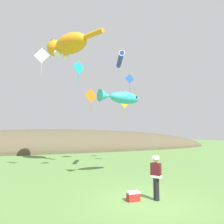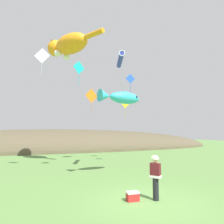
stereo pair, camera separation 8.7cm
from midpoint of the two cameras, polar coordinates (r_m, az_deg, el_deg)
ground_plane at (r=8.89m, az=10.41°, el=-23.70°), size 120.00×120.00×0.00m
distant_hill_ridge at (r=35.17m, az=-13.98°, el=-10.30°), size 59.77×15.80×6.73m
festival_attendant at (r=8.78m, az=12.61°, el=-17.44°), size 0.46×0.49×1.77m
kite_spool at (r=9.34m, az=6.68°, el=-22.16°), size 0.17×0.23×0.23m
picnic_cooler at (r=8.76m, az=6.22°, el=-22.80°), size 0.51×0.36×0.36m
kite_giant_cat at (r=19.62m, az=-12.38°, el=18.10°), size 4.10×5.93×2.04m
kite_fish_windsock at (r=13.01m, az=2.67°, el=4.21°), size 3.09×1.32×0.92m
kite_tube_streamer at (r=15.55m, az=2.55°, el=14.70°), size 1.21×2.64×0.44m
kite_diamond_teal at (r=15.36m, az=-9.29°, el=12.34°), size 0.92×0.46×1.92m
kite_diamond_white at (r=15.96m, az=-19.20°, el=14.89°), size 1.08×0.44×2.05m
kite_diamond_blue at (r=20.46m, az=5.37°, el=9.39°), size 1.00×0.09×1.90m
kite_diamond_orange at (r=20.26m, az=-5.76°, el=4.61°), size 1.40×0.53×2.39m
kite_diamond_gold at (r=18.69m, az=3.91°, el=2.32°), size 0.86×0.14×1.77m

